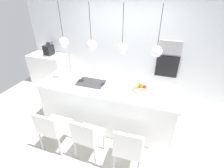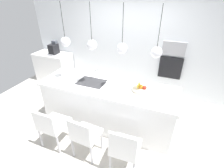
# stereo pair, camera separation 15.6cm
# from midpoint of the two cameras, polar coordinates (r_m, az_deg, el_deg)

# --- Properties ---
(floor) EXTENTS (6.60, 6.60, 0.00)m
(floor) POSITION_cam_midpoint_polar(r_m,az_deg,el_deg) (3.77, -0.23, -13.16)
(floor) COLOR #BCB7AD
(floor) RESTS_ON ground
(back_wall) EXTENTS (6.00, 0.10, 2.60)m
(back_wall) POSITION_cam_midpoint_polar(r_m,az_deg,el_deg) (4.52, 7.68, 13.17)
(back_wall) COLOR white
(back_wall) RESTS_ON ground
(kitchen_island) EXTENTS (2.72, 0.89, 0.96)m
(kitchen_island) POSITION_cam_midpoint_polar(r_m,az_deg,el_deg) (3.46, -0.25, -7.30)
(kitchen_island) COLOR white
(kitchen_island) RESTS_ON ground
(sink_basin) EXTENTS (0.56, 0.40, 0.02)m
(sink_basin) POSITION_cam_midpoint_polar(r_m,az_deg,el_deg) (3.33, -5.87, 0.57)
(sink_basin) COLOR #2D2D30
(sink_basin) RESTS_ON kitchen_island
(faucet) EXTENTS (0.02, 0.17, 0.22)m
(faucet) POSITION_cam_midpoint_polar(r_m,az_deg,el_deg) (3.43, -4.40, 4.33)
(faucet) COLOR silver
(faucet) RESTS_ON kitchen_island
(fruit_bowl) EXTENTS (0.30, 0.30, 0.15)m
(fruit_bowl) POSITION_cam_midpoint_polar(r_m,az_deg,el_deg) (3.05, 11.45, -1.76)
(fruit_bowl) COLOR beige
(fruit_bowl) RESTS_ON kitchen_island
(side_counter) EXTENTS (1.10, 0.60, 0.90)m
(side_counter) POSITION_cam_midpoint_polar(r_m,az_deg,el_deg) (5.57, -18.74, 5.68)
(side_counter) COLOR white
(side_counter) RESTS_ON ground
(coffee_machine) EXTENTS (0.20, 0.35, 0.38)m
(coffee_machine) POSITION_cam_midpoint_polar(r_m,az_deg,el_deg) (5.30, -18.85, 11.56)
(coffee_machine) COLOR black
(coffee_machine) RESTS_ON side_counter
(microwave) EXTENTS (0.54, 0.08, 0.34)m
(microwave) POSITION_cam_midpoint_polar(r_m,az_deg,el_deg) (4.32, 21.78, 11.40)
(microwave) COLOR #9E9EA3
(microwave) RESTS_ON back_wall
(oven) EXTENTS (0.56, 0.08, 0.56)m
(oven) POSITION_cam_midpoint_polar(r_m,az_deg,el_deg) (4.49, 20.60, 5.37)
(oven) COLOR black
(oven) RESTS_ON back_wall
(chair_near) EXTENTS (0.46, 0.47, 0.85)m
(chair_near) POSITION_cam_midpoint_polar(r_m,az_deg,el_deg) (3.16, -18.91, -13.25)
(chair_near) COLOR white
(chair_near) RESTS_ON ground
(chair_middle) EXTENTS (0.46, 0.43, 0.85)m
(chair_middle) POSITION_cam_midpoint_polar(r_m,az_deg,el_deg) (2.85, -8.00, -17.11)
(chair_middle) COLOR white
(chair_middle) RESTS_ON ground
(chair_far) EXTENTS (0.44, 0.45, 0.89)m
(chair_far) POSITION_cam_midpoint_polar(r_m,az_deg,el_deg) (2.66, 6.21, -21.28)
(chair_far) COLOR white
(chair_far) RESTS_ON ground
(pendant_light_left) EXTENTS (0.18, 0.18, 0.78)m
(pendant_light_left) POSITION_cam_midpoint_polar(r_m,az_deg,el_deg) (3.29, -14.59, 14.08)
(pendant_light_left) COLOR silver
(pendant_light_center_left) EXTENTS (0.18, 0.18, 0.78)m
(pendant_light_center_left) POSITION_cam_midpoint_polar(r_m,az_deg,el_deg) (3.00, -5.46, 13.44)
(pendant_light_center_left) COLOR silver
(pendant_light_center_right) EXTENTS (0.18, 0.18, 0.78)m
(pendant_light_center_right) POSITION_cam_midpoint_polar(r_m,az_deg,el_deg) (2.80, 5.19, 12.28)
(pendant_light_center_right) COLOR silver
(pendant_light_right) EXTENTS (0.18, 0.18, 0.78)m
(pendant_light_right) POSITION_cam_midpoint_polar(r_m,az_deg,el_deg) (2.71, 16.89, 10.52)
(pendant_light_right) COLOR silver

